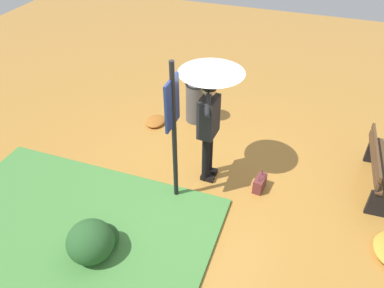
{
  "coord_description": "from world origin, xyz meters",
  "views": [
    {
      "loc": [
        -4.34,
        -1.27,
        4.27
      ],
      "look_at": [
        -0.16,
        0.21,
        0.85
      ],
      "focal_mm": 35.19,
      "sensor_mm": 36.0,
      "label": 1
    }
  ],
  "objects": [
    {
      "name": "park_bench",
      "position": [
        0.8,
        -2.55,
        0.4
      ],
      "size": [
        1.4,
        0.41,
        0.75
      ],
      "color": "black",
      "rests_on": "ground_plane"
    },
    {
      "name": "trash_bin",
      "position": [
        1.67,
        0.78,
        0.42
      ],
      "size": [
        0.42,
        0.42,
        0.83
      ],
      "color": "#4C4C51",
      "rests_on": "ground_plane"
    },
    {
      "name": "shrub_cluster",
      "position": [
        -1.83,
        0.99,
        0.26
      ],
      "size": [
        0.69,
        0.62,
        0.56
      ],
      "color": "#285628",
      "rests_on": "ground_plane"
    },
    {
      "name": "handbag",
      "position": [
        0.12,
        -0.83,
        0.13
      ],
      "size": [
        0.32,
        0.18,
        0.37
      ],
      "color": "brown",
      "rests_on": "ground_plane"
    },
    {
      "name": "person_with_umbrella",
      "position": [
        0.22,
        0.07,
        1.55
      ],
      "size": [
        0.96,
        0.96,
        2.04
      ],
      "color": "black",
      "rests_on": "ground_plane"
    },
    {
      "name": "info_sign_post",
      "position": [
        -0.47,
        0.38,
        1.44
      ],
      "size": [
        0.44,
        0.07,
        2.3
      ],
      "color": "black",
      "rests_on": "ground_plane"
    },
    {
      "name": "leaf_pile_near_person",
      "position": [
        1.28,
        1.5,
        0.05
      ],
      "size": [
        0.47,
        0.37,
        0.1
      ],
      "color": "#A86023",
      "rests_on": "ground_plane"
    },
    {
      "name": "ground_plane",
      "position": [
        0.0,
        0.0,
        0.0
      ],
      "size": [
        18.0,
        18.0,
        0.0
      ],
      "primitive_type": "plane",
      "color": "#B27A33"
    }
  ]
}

